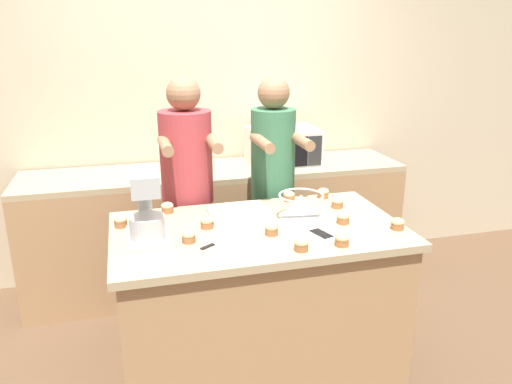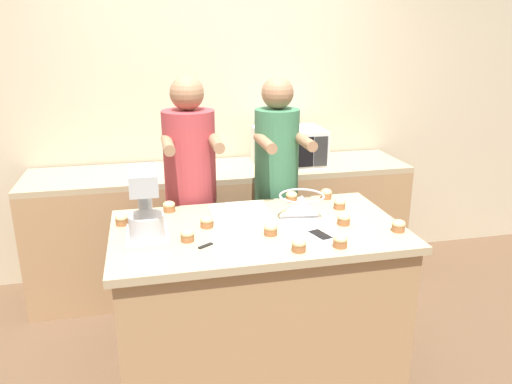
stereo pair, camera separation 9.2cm
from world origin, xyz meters
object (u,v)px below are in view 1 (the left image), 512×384
at_px(knife, 216,243).
at_px(cupcake_5, 323,193).
at_px(stand_mixer, 146,210).
at_px(cupcake_2, 342,240).
at_px(cell_phone, 321,234).
at_px(cupcake_10, 121,221).
at_px(person_right, 273,195).
at_px(cupcake_6, 337,203).
at_px(mixing_bowl, 301,206).
at_px(cupcake_8, 398,224).
at_px(cupcake_9, 289,196).
at_px(microwave_oven, 283,146).
at_px(person_left, 188,203).
at_px(cupcake_0, 189,236).
at_px(cupcake_4, 301,244).
at_px(cupcake_11, 272,229).
at_px(cupcake_7, 343,218).
at_px(cupcake_1, 207,222).
at_px(cupcake_3, 167,207).
at_px(baking_tray, 239,212).

relative_size(knife, cupcake_5, 2.81).
relative_size(stand_mixer, cupcake_2, 5.16).
height_order(cell_phone, cupcake_10, cupcake_10).
bearing_deg(person_right, cell_phone, -89.25).
xyz_separation_m(cupcake_5, cupcake_6, (0.01, -0.19, 0.00)).
bearing_deg(cell_phone, cupcake_6, 55.68).
relative_size(mixing_bowl, knife, 1.26).
height_order(cupcake_8, cupcake_9, same).
distance_m(microwave_oven, knife, 1.54).
bearing_deg(person_left, mixing_bowl, -46.26).
height_order(cupcake_0, cupcake_4, same).
bearing_deg(mixing_bowl, cupcake_10, 171.72).
bearing_deg(cupcake_6, mixing_bowl, -156.29).
distance_m(cupcake_9, cupcake_11, 0.53).
bearing_deg(stand_mixer, cupcake_9, 24.46).
height_order(stand_mixer, cupcake_7, stand_mixer).
relative_size(person_right, mixing_bowl, 6.70).
xyz_separation_m(cupcake_6, cupcake_7, (-0.07, -0.23, 0.00)).
xyz_separation_m(knife, cupcake_7, (0.70, 0.09, 0.03)).
relative_size(knife, cupcake_9, 2.81).
bearing_deg(cupcake_9, person_left, 155.64).
xyz_separation_m(stand_mixer, knife, (0.31, -0.12, -0.15)).
height_order(person_left, cupcake_9, person_left).
bearing_deg(cupcake_8, microwave_oven, 97.11).
distance_m(cupcake_4, cupcake_6, 0.64).
xyz_separation_m(cupcake_7, cupcake_10, (-1.14, 0.25, 0.00)).
bearing_deg(cupcake_4, cupcake_1, 134.18).
relative_size(person_right, cupcake_10, 23.76).
bearing_deg(cupcake_11, cupcake_9, 61.93).
distance_m(stand_mixer, cupcake_10, 0.29).
bearing_deg(microwave_oven, cupcake_11, -110.17).
bearing_deg(cupcake_4, person_left, 113.08).
relative_size(person_left, cupcake_10, 23.97).
distance_m(cupcake_1, cupcake_7, 0.72).
bearing_deg(cupcake_1, cupcake_0, -126.20).
xyz_separation_m(cupcake_3, cupcake_8, (1.12, -0.55, 0.00)).
xyz_separation_m(cupcake_2, cupcake_11, (-0.28, 0.22, 0.00)).
distance_m(cupcake_4, cupcake_10, 0.96).
xyz_separation_m(cupcake_6, cupcake_10, (-1.21, 0.02, 0.00)).
bearing_deg(cupcake_1, baking_tray, 34.51).
bearing_deg(cupcake_5, cupcake_11, -134.92).
bearing_deg(cupcake_7, cupcake_5, 81.90).
height_order(cupcake_0, cupcake_5, same).
relative_size(knife, cupcake_8, 2.81).
xyz_separation_m(cell_phone, cupcake_6, (0.24, 0.36, 0.03)).
xyz_separation_m(person_left, cupcake_8, (0.97, -0.83, 0.08)).
xyz_separation_m(cupcake_5, cupcake_9, (-0.22, -0.00, 0.00)).
relative_size(baking_tray, cupcake_5, 4.65).
height_order(cell_phone, cupcake_11, cupcake_11).
bearing_deg(microwave_oven, mixing_bowl, -103.03).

